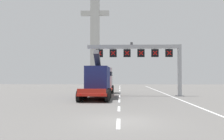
# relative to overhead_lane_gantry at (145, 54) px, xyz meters

# --- Properties ---
(ground) EXTENTS (112.00, 112.00, 0.00)m
(ground) POSITION_rel_overhead_lane_gantry_xyz_m (-3.00, -15.76, -5.18)
(ground) COLOR slate
(lane_markings) EXTENTS (0.20, 56.04, 0.01)m
(lane_markings) POSITION_rel_overhead_lane_gantry_xyz_m (-3.12, 4.97, -5.18)
(lane_markings) COLOR silver
(lane_markings) RESTS_ON ground
(edge_line_right) EXTENTS (0.20, 63.00, 0.01)m
(edge_line_right) POSITION_rel_overhead_lane_gantry_xyz_m (3.20, -3.76, -5.18)
(edge_line_right) COLOR silver
(edge_line_right) RESTS_ON ground
(overhead_lane_gantry) EXTENTS (11.87, 0.90, 6.67)m
(overhead_lane_gantry) POSITION_rel_overhead_lane_gantry_xyz_m (0.00, 0.00, 0.00)
(overhead_lane_gantry) COLOR #9EA0A5
(overhead_lane_gantry) RESTS_ON ground
(heavy_haul_truck_red) EXTENTS (3.13, 14.09, 5.30)m
(heavy_haul_truck_red) POSITION_rel_overhead_lane_gantry_xyz_m (-5.54, 0.45, -3.19)
(heavy_haul_truck_red) COLOR red
(heavy_haul_truck_red) RESTS_ON ground
(bridge_pylon_distant) EXTENTS (9.00, 2.00, 36.23)m
(bridge_pylon_distant) POSITION_rel_overhead_lane_gantry_xyz_m (-11.05, 43.25, 13.33)
(bridge_pylon_distant) COLOR #B7B7B2
(bridge_pylon_distant) RESTS_ON ground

